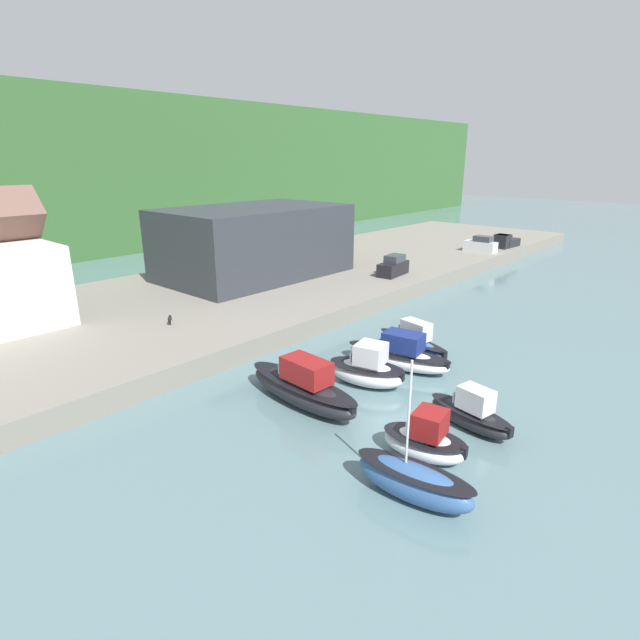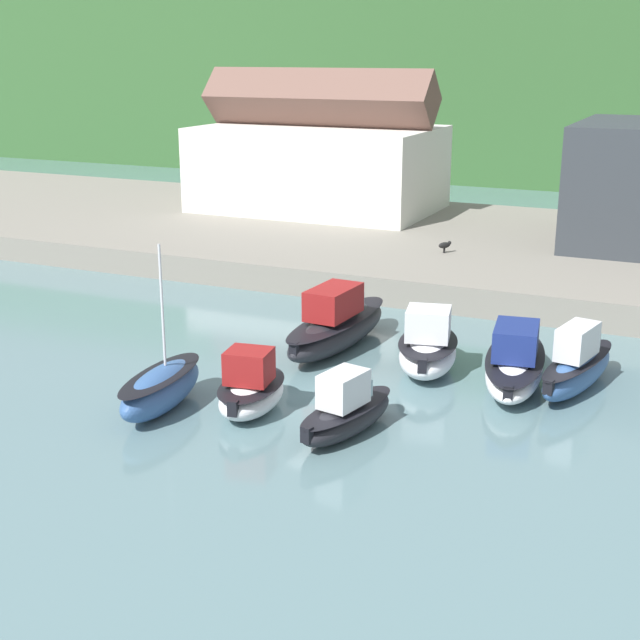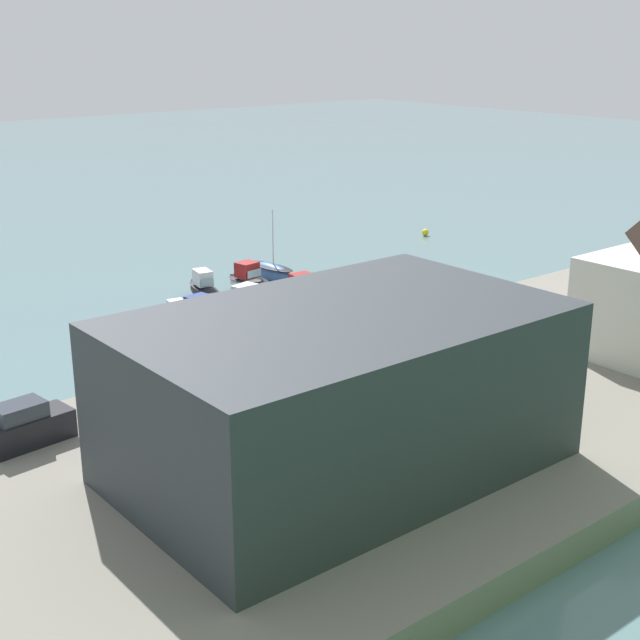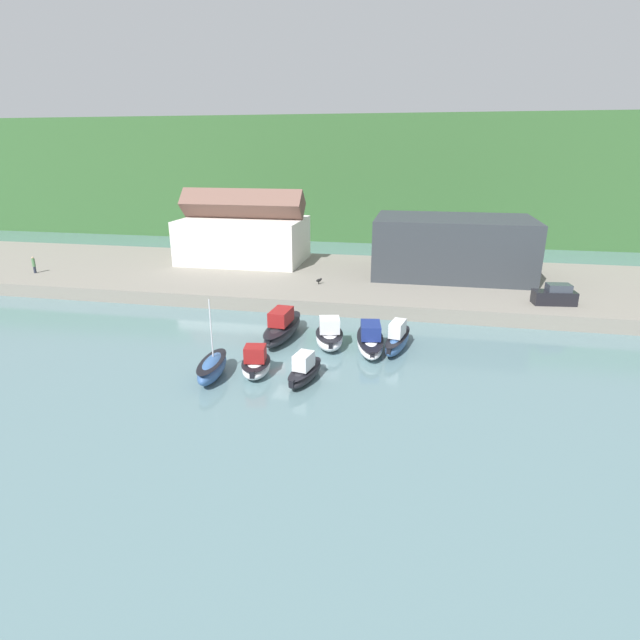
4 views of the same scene
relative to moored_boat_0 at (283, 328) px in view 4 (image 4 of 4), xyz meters
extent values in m
plane|color=slate|center=(2.13, -5.78, -1.09)|extent=(320.00, 320.00, 0.00)
cube|color=#335B2D|center=(2.13, 78.56, 10.26)|extent=(240.00, 54.39, 22.70)
cube|color=gray|center=(2.13, 19.86, -0.33)|extent=(138.95, 25.21, 1.52)
cube|color=silver|center=(-12.48, 25.13, 3.45)|extent=(16.91, 11.05, 6.03)
cube|color=brown|center=(-12.48, 25.13, 8.54)|extent=(17.24, 4.14, 4.14)
cube|color=#2D3338|center=(16.08, 22.38, 4.07)|extent=(19.16, 11.89, 7.27)
cube|color=slate|center=(16.08, 16.50, 4.07)|extent=(18.20, 0.10, 4.36)
ellipsoid|color=black|center=(0.00, 0.07, -0.28)|extent=(2.65, 8.38, 1.62)
ellipsoid|color=black|center=(0.00, 0.07, 0.29)|extent=(2.75, 8.55, 0.12)
cube|color=maroon|center=(-0.02, -0.34, 1.19)|extent=(1.78, 2.99, 1.31)
cube|color=#8CA5B2|center=(0.08, 1.25, 0.99)|extent=(1.45, 0.19, 0.65)
cube|color=black|center=(-0.24, -3.84, 0.05)|extent=(0.38, 0.30, 0.56)
ellipsoid|color=white|center=(4.62, -1.14, -0.33)|extent=(3.35, 5.29, 1.52)
ellipsoid|color=black|center=(4.62, -1.14, 0.20)|extent=(3.46, 5.40, 0.12)
cube|color=silver|center=(4.68, -1.38, 1.07)|extent=(2.08, 2.06, 1.28)
cube|color=#8CA5B2|center=(4.45, -0.40, 0.88)|extent=(1.56, 0.44, 0.64)
cube|color=black|center=(5.13, -3.41, -0.03)|extent=(0.41, 0.35, 0.56)
ellipsoid|color=white|center=(8.25, -1.07, -0.43)|extent=(3.30, 7.58, 1.32)
ellipsoid|color=black|center=(8.25, -1.07, 0.04)|extent=(3.41, 7.74, 0.12)
cube|color=navy|center=(8.30, -1.44, 0.85)|extent=(2.03, 2.79, 1.23)
cube|color=#8CA5B2|center=(8.09, -0.02, 0.66)|extent=(1.49, 0.33, 0.62)
cube|color=black|center=(8.78, -4.51, -0.16)|extent=(0.40, 0.33, 0.56)
ellipsoid|color=#33568E|center=(10.64, -0.72, -0.35)|extent=(2.64, 6.36, 1.47)
ellipsoid|color=black|center=(10.64, -0.72, 0.16)|extent=(2.72, 6.49, 0.12)
cube|color=silver|center=(10.58, -1.02, 1.01)|extent=(1.48, 2.34, 1.27)
cube|color=#8CA5B2|center=(10.83, 0.19, 0.82)|extent=(0.96, 0.29, 0.63)
cube|color=black|center=(10.05, -3.60, -0.06)|extent=(0.41, 0.35, 0.56)
ellipsoid|color=#33568E|center=(-3.05, -9.29, -0.27)|extent=(2.13, 5.35, 1.64)
ellipsoid|color=black|center=(-3.05, -9.29, 0.31)|extent=(2.21, 5.46, 0.12)
cylinder|color=silver|center=(-3.09, -8.90, 2.85)|extent=(0.10, 0.10, 4.60)
ellipsoid|color=silver|center=(0.04, -7.98, -0.46)|extent=(2.72, 4.31, 1.25)
ellipsoid|color=black|center=(0.04, -7.98, -0.03)|extent=(2.82, 4.40, 0.12)
cube|color=maroon|center=(0.07, -8.18, 0.77)|extent=(1.79, 1.64, 1.21)
cube|color=#8CA5B2|center=(-0.06, -7.34, 0.58)|extent=(1.42, 0.33, 0.61)
cube|color=black|center=(0.35, -9.87, -0.21)|extent=(0.40, 0.33, 0.56)
ellipsoid|color=black|center=(4.05, -8.38, -0.51)|extent=(2.46, 5.15, 1.16)
ellipsoid|color=black|center=(4.05, -8.38, -0.10)|extent=(2.54, 5.26, 0.12)
cube|color=silver|center=(4.00, -8.62, 0.67)|extent=(1.46, 1.92, 1.19)
cube|color=#8CA5B2|center=(4.20, -7.62, 0.49)|extent=(1.03, 0.30, 0.60)
cube|color=black|center=(3.59, -10.68, -0.27)|extent=(0.41, 0.34, 0.56)
cube|color=black|center=(26.02, 11.28, 1.14)|extent=(4.38, 2.26, 1.40)
cube|color=#333842|center=(26.33, 11.32, 2.22)|extent=(2.47, 1.78, 0.76)
cylinder|color=#232838|center=(-36.78, 12.84, 0.86)|extent=(0.32, 0.32, 0.85)
cylinder|color=#4C7A4C|center=(-36.78, 12.84, 1.81)|extent=(0.40, 0.40, 1.05)
sphere|color=tan|center=(-36.78, 12.84, 2.46)|extent=(0.24, 0.24, 0.24)
cylinder|color=black|center=(0.52, 14.48, 0.58)|extent=(0.12, 0.12, 0.28)
ellipsoid|color=black|center=(0.52, 14.48, 0.90)|extent=(0.72, 0.82, 0.36)
sphere|color=black|center=(0.73, 14.76, 1.00)|extent=(0.22, 0.22, 0.22)
camera|label=1|loc=(-18.78, -18.11, 12.63)|focal=28.00mm
camera|label=2|loc=(15.15, -34.84, 11.76)|focal=50.00mm
camera|label=3|loc=(39.46, 49.87, 19.04)|focal=50.00mm
camera|label=4|loc=(11.91, -42.02, 15.67)|focal=28.00mm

